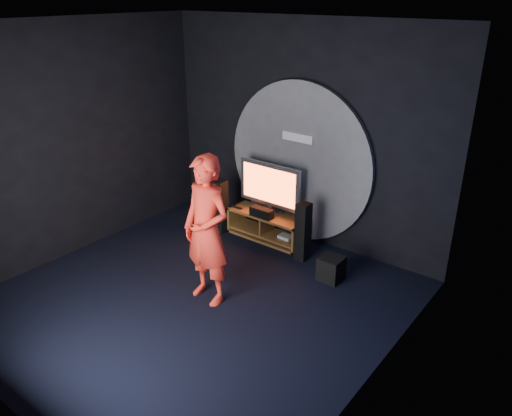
{
  "coord_description": "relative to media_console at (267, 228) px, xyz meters",
  "views": [
    {
      "loc": [
        4.1,
        -3.96,
        3.84
      ],
      "look_at": [
        0.22,
        1.05,
        1.05
      ],
      "focal_mm": 35.0,
      "sensor_mm": 36.0,
      "label": 1
    }
  ],
  "objects": [
    {
      "name": "tower_speaker_right",
      "position": [
        0.83,
        -0.22,
        0.27
      ],
      "size": [
        0.19,
        0.21,
        0.93
      ],
      "primitive_type": "cube",
      "color": "black",
      "rests_on": "ground"
    },
    {
      "name": "media_console",
      "position": [
        0.0,
        0.0,
        0.0
      ],
      "size": [
        1.35,
        0.45,
        0.45
      ],
      "color": "olive",
      "rests_on": "ground"
    },
    {
      "name": "wall_disc_panel",
      "position": [
        0.32,
        0.39,
        1.11
      ],
      "size": [
        2.6,
        0.11,
        2.6
      ],
      "color": "#515156",
      "rests_on": "ground"
    },
    {
      "name": "tv",
      "position": [
        -0.01,
        0.07,
        0.72
      ],
      "size": [
        1.14,
        0.22,
        0.85
      ],
      "color": "#B2B3BA",
      "rests_on": "media_console"
    },
    {
      "name": "floor",
      "position": [
        0.32,
        -2.05,
        -0.2
      ],
      "size": [
        5.0,
        5.0,
        0.0
      ],
      "primitive_type": "plane",
      "color": "black",
      "rests_on": "ground"
    },
    {
      "name": "subwoofer",
      "position": [
        1.49,
        -0.47,
        -0.02
      ],
      "size": [
        0.32,
        0.32,
        0.35
      ],
      "primitive_type": "cube",
      "color": "black",
      "rests_on": "ground"
    },
    {
      "name": "center_speaker",
      "position": [
        -0.01,
        -0.15,
        0.33
      ],
      "size": [
        0.4,
        0.15,
        0.15
      ],
      "primitive_type": "cube",
      "color": "black",
      "rests_on": "media_console"
    },
    {
      "name": "right_wall",
      "position": [
        2.82,
        -2.05,
        1.55
      ],
      "size": [
        0.04,
        5.0,
        3.5
      ],
      "primitive_type": "cube",
      "color": "black",
      "rests_on": "ground"
    },
    {
      "name": "tower_speaker_left",
      "position": [
        -0.79,
        -0.26,
        0.27
      ],
      "size": [
        0.19,
        0.21,
        0.93
      ],
      "primitive_type": "cube",
      "color": "black",
      "rests_on": "ground"
    },
    {
      "name": "left_wall",
      "position": [
        -2.18,
        -2.05,
        1.55
      ],
      "size": [
        0.04,
        5.0,
        3.5
      ],
      "primitive_type": "cube",
      "color": "black",
      "rests_on": "ground"
    },
    {
      "name": "ceiling",
      "position": [
        0.32,
        -2.05,
        3.31
      ],
      "size": [
        5.0,
        5.0,
        0.01
      ],
      "primitive_type": "cube",
      "color": "black",
      "rests_on": "back_wall"
    },
    {
      "name": "remote",
      "position": [
        -0.54,
        -0.12,
        0.27
      ],
      "size": [
        0.18,
        0.05,
        0.02
      ],
      "primitive_type": "cube",
      "color": "black",
      "rests_on": "media_console"
    },
    {
      "name": "back_wall",
      "position": [
        0.32,
        0.45,
        1.55
      ],
      "size": [
        5.0,
        0.04,
        3.5
      ],
      "primitive_type": "cube",
      "color": "black",
      "rests_on": "ground"
    },
    {
      "name": "player",
      "position": [
        0.43,
        -1.88,
        0.81
      ],
      "size": [
        0.76,
        0.53,
        2.01
      ],
      "primitive_type": "imported",
      "rotation": [
        0.0,
        0.0,
        -0.06
      ],
      "color": "red",
      "rests_on": "ground"
    }
  ]
}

